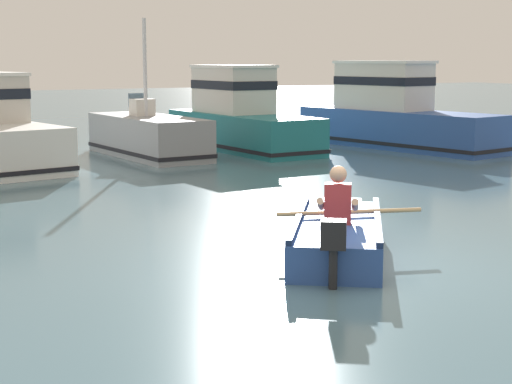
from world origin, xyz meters
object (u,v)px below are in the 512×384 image
Objects in this scene: moored_boat_grey at (148,137)px; moored_boat_blue at (393,116)px; moored_boat_teal at (239,118)px; rowboat_with_person at (338,234)px.

moored_boat_grey reaches higher than moored_boat_blue.
moored_boat_teal is at bearing 7.11° from moored_boat_grey.
moored_boat_blue is at bearing 48.55° from rowboat_with_person.
rowboat_with_person is 0.56× the size of moored_boat_teal.
moored_boat_grey is at bearing 80.74° from rowboat_with_person.
moored_boat_blue reaches higher than rowboat_with_person.
rowboat_with_person is 0.71× the size of moored_boat_grey.
rowboat_with_person is 13.47m from moored_boat_blue.
moored_boat_teal reaches higher than rowboat_with_person.
moored_boat_grey reaches higher than moored_boat_teal.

